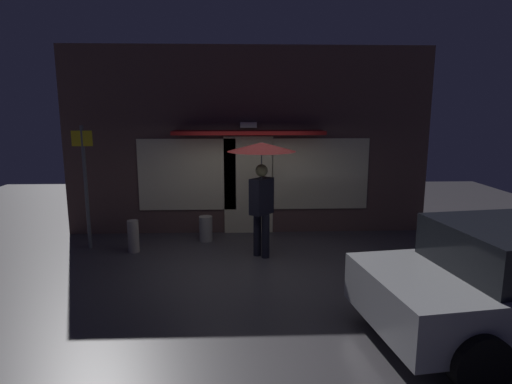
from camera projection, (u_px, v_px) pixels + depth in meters
ground_plane at (251, 266)px, 7.70m from camera, size 18.00×18.00×0.00m
building_facade at (248, 143)px, 9.60m from camera, size 8.13×1.00×4.14m
person_with_umbrella at (262, 166)px, 7.90m from camera, size 1.27×1.27×2.19m
street_sign_post at (85, 180)px, 8.45m from camera, size 0.40×0.07×2.48m
sidewalk_bollard at (206, 229)px, 9.15m from camera, size 0.28×0.28×0.54m
sidewalk_bollard_2 at (133, 236)px, 8.42m from camera, size 0.22×0.22×0.64m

